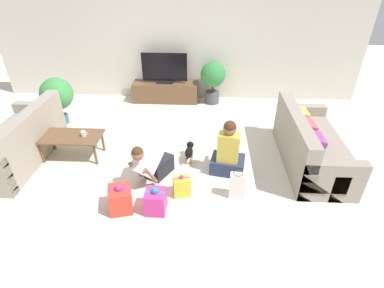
{
  "coord_description": "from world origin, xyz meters",
  "views": [
    {
      "loc": [
        0.71,
        -4.27,
        2.97
      ],
      "look_at": [
        0.5,
        -0.3,
        0.45
      ],
      "focal_mm": 28.0,
      "sensor_mm": 36.0,
      "label": 1
    }
  ],
  "objects_px": {
    "sofa_right": "(309,146)",
    "gift_bag_a": "(237,185)",
    "dog": "(189,151)",
    "mug": "(84,134)",
    "gift_box_b": "(121,199)",
    "gift_box_c": "(182,186)",
    "potted_plant_corner_left": "(57,95)",
    "coffee_table": "(71,138)",
    "tv": "(165,70)",
    "person_sitting": "(228,154)",
    "potted_plant_back_right": "(213,78)",
    "person_kneeling": "(151,162)",
    "tv_console": "(166,92)",
    "gift_box_a": "(156,201)",
    "sofa_left": "(18,144)"
  },
  "relations": [
    {
      "from": "gift_box_c",
      "to": "mug",
      "type": "bearing_deg",
      "value": 152.53
    },
    {
      "from": "sofa_right",
      "to": "potted_plant_back_right",
      "type": "distance_m",
      "value": 2.84
    },
    {
      "from": "tv",
      "to": "gift_box_a",
      "type": "height_order",
      "value": "tv"
    },
    {
      "from": "mug",
      "to": "gift_box_c",
      "type": "bearing_deg",
      "value": -27.47
    },
    {
      "from": "gift_box_a",
      "to": "gift_box_b",
      "type": "relative_size",
      "value": 0.93
    },
    {
      "from": "person_sitting",
      "to": "gift_box_c",
      "type": "relative_size",
      "value": 2.64
    },
    {
      "from": "tv",
      "to": "gift_box_b",
      "type": "height_order",
      "value": "tv"
    },
    {
      "from": "potted_plant_corner_left",
      "to": "gift_bag_a",
      "type": "relative_size",
      "value": 2.23
    },
    {
      "from": "coffee_table",
      "to": "mug",
      "type": "relative_size",
      "value": 8.55
    },
    {
      "from": "potted_plant_back_right",
      "to": "person_kneeling",
      "type": "distance_m",
      "value": 3.09
    },
    {
      "from": "sofa_right",
      "to": "gift_box_c",
      "type": "relative_size",
      "value": 5.49
    },
    {
      "from": "tv",
      "to": "dog",
      "type": "height_order",
      "value": "tv"
    },
    {
      "from": "gift_bag_a",
      "to": "mug",
      "type": "relative_size",
      "value": 3.61
    },
    {
      "from": "sofa_right",
      "to": "person_kneeling",
      "type": "bearing_deg",
      "value": 103.03
    },
    {
      "from": "sofa_right",
      "to": "potted_plant_corner_left",
      "type": "relative_size",
      "value": 2.02
    },
    {
      "from": "sofa_left",
      "to": "gift_box_c",
      "type": "distance_m",
      "value": 2.9
    },
    {
      "from": "dog",
      "to": "gift_bag_a",
      "type": "relative_size",
      "value": 1.04
    },
    {
      "from": "sofa_left",
      "to": "tv_console",
      "type": "height_order",
      "value": "sofa_left"
    },
    {
      "from": "tv_console",
      "to": "tv",
      "type": "distance_m",
      "value": 0.53
    },
    {
      "from": "potted_plant_corner_left",
      "to": "gift_box_b",
      "type": "height_order",
      "value": "potted_plant_corner_left"
    },
    {
      "from": "tv_console",
      "to": "gift_box_c",
      "type": "relative_size",
      "value": 4.25
    },
    {
      "from": "coffee_table",
      "to": "gift_box_b",
      "type": "xyz_separation_m",
      "value": [
        1.13,
        -1.22,
        -0.19
      ]
    },
    {
      "from": "tv_console",
      "to": "tv",
      "type": "bearing_deg",
      "value": 0.0
    },
    {
      "from": "gift_box_c",
      "to": "gift_box_a",
      "type": "bearing_deg",
      "value": -133.51
    },
    {
      "from": "coffee_table",
      "to": "potted_plant_back_right",
      "type": "relative_size",
      "value": 1.05
    },
    {
      "from": "person_kneeling",
      "to": "gift_box_b",
      "type": "distance_m",
      "value": 0.75
    },
    {
      "from": "dog",
      "to": "mug",
      "type": "xyz_separation_m",
      "value": [
        -1.76,
        -0.0,
        0.28
      ]
    },
    {
      "from": "tv_console",
      "to": "mug",
      "type": "relative_size",
      "value": 12.58
    },
    {
      "from": "gift_box_b",
      "to": "gift_box_c",
      "type": "relative_size",
      "value": 1.2
    },
    {
      "from": "dog",
      "to": "tv",
      "type": "bearing_deg",
      "value": -70.16
    },
    {
      "from": "sofa_left",
      "to": "mug",
      "type": "height_order",
      "value": "sofa_left"
    },
    {
      "from": "coffee_table",
      "to": "gift_box_b",
      "type": "height_order",
      "value": "gift_box_b"
    },
    {
      "from": "tv",
      "to": "person_kneeling",
      "type": "bearing_deg",
      "value": -86.82
    },
    {
      "from": "potted_plant_corner_left",
      "to": "gift_box_c",
      "type": "xyz_separation_m",
      "value": [
        2.65,
        -2.08,
        -0.48
      ]
    },
    {
      "from": "dog",
      "to": "gift_box_b",
      "type": "height_order",
      "value": "gift_box_b"
    },
    {
      "from": "sofa_left",
      "to": "coffee_table",
      "type": "height_order",
      "value": "sofa_left"
    },
    {
      "from": "gift_box_b",
      "to": "gift_bag_a",
      "type": "bearing_deg",
      "value": 11.68
    },
    {
      "from": "gift_box_a",
      "to": "gift_bag_a",
      "type": "distance_m",
      "value": 1.16
    },
    {
      "from": "person_sitting",
      "to": "gift_box_c",
      "type": "distance_m",
      "value": 0.92
    },
    {
      "from": "coffee_table",
      "to": "potted_plant_corner_left",
      "type": "distance_m",
      "value": 1.41
    },
    {
      "from": "potted_plant_corner_left",
      "to": "gift_box_a",
      "type": "relative_size",
      "value": 2.43
    },
    {
      "from": "gift_box_b",
      "to": "mug",
      "type": "relative_size",
      "value": 3.56
    },
    {
      "from": "potted_plant_back_right",
      "to": "person_kneeling",
      "type": "relative_size",
      "value": 1.24
    },
    {
      "from": "sofa_right",
      "to": "gift_bag_a",
      "type": "distance_m",
      "value": 1.54
    },
    {
      "from": "tv",
      "to": "potted_plant_corner_left",
      "type": "xyz_separation_m",
      "value": [
        -1.99,
        -1.23,
        -0.14
      ]
    },
    {
      "from": "tv_console",
      "to": "dog",
      "type": "distance_m",
      "value": 2.52
    },
    {
      "from": "person_sitting",
      "to": "gift_box_c",
      "type": "height_order",
      "value": "person_sitting"
    },
    {
      "from": "person_sitting",
      "to": "potted_plant_back_right",
      "type": "bearing_deg",
      "value": -74.25
    },
    {
      "from": "potted_plant_corner_left",
      "to": "person_sitting",
      "type": "distance_m",
      "value": 3.66
    },
    {
      "from": "person_sitting",
      "to": "gift_box_a",
      "type": "distance_m",
      "value": 1.38
    }
  ]
}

